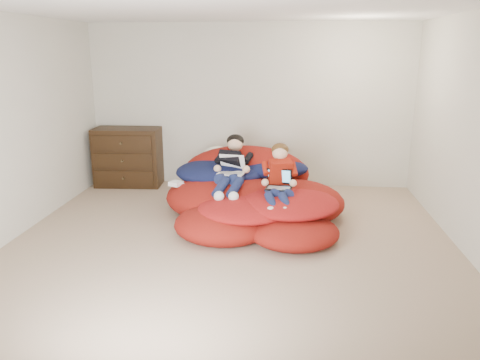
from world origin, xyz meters
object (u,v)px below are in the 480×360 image
object	(u,v)px
older_boy	(233,164)
laptop_white	(232,168)
laptop_black	(279,183)
dresser	(128,157)
younger_boy	(279,177)
beanbag_pile	(251,196)

from	to	relation	value
older_boy	laptop_white	size ratio (longest dim) A/B	3.06
laptop_black	dresser	bearing A→B (deg)	146.69
younger_boy	laptop_white	xyz separation A→B (m)	(-0.62, 0.36, -0.00)
laptop_white	laptop_black	world-z (taller)	laptop_white
beanbag_pile	younger_boy	distance (m)	0.60
younger_boy	laptop_black	world-z (taller)	younger_boy
older_boy	laptop_white	bearing A→B (deg)	-90.00
beanbag_pile	laptop_black	xyz separation A→B (m)	(0.36, -0.34, 0.28)
older_boy	younger_boy	distance (m)	0.78
older_boy	laptop_white	world-z (taller)	older_boy
beanbag_pile	younger_boy	xyz separation A→B (m)	(0.36, -0.32, 0.36)
dresser	older_boy	bearing A→B (deg)	-31.61
older_boy	laptop_black	distance (m)	0.79
beanbag_pile	laptop_white	bearing A→B (deg)	171.39
dresser	beanbag_pile	size ratio (longest dim) A/B	0.44
dresser	laptop_black	bearing A→B (deg)	-33.31
older_boy	laptop_black	xyz separation A→B (m)	(0.62, -0.48, -0.10)
laptop_white	dresser	bearing A→B (deg)	146.02
older_boy	beanbag_pile	bearing A→B (deg)	-29.36
younger_boy	dresser	bearing A→B (deg)	146.94
beanbag_pile	laptop_black	size ratio (longest dim) A/B	6.95
laptop_black	laptop_white	bearing A→B (deg)	148.69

